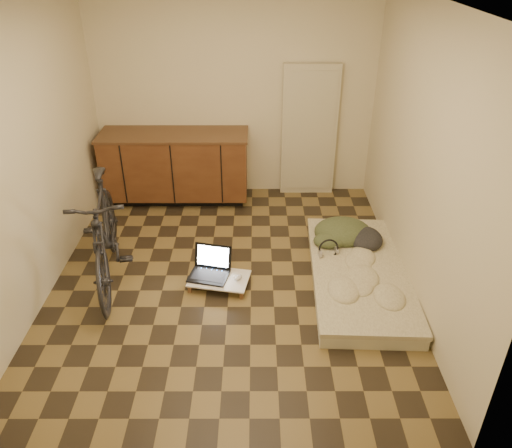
{
  "coord_description": "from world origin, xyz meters",
  "views": [
    {
      "loc": [
        0.26,
        -4.15,
        3.05
      ],
      "look_at": [
        0.27,
        0.11,
        0.55
      ],
      "focal_mm": 35.0,
      "sensor_mm": 36.0,
      "label": 1
    }
  ],
  "objects_px": {
    "futon": "(359,274)",
    "lap_desk": "(219,279)",
    "laptop": "(210,270)",
    "bicycle": "(104,228)"
  },
  "relations": [
    {
      "from": "lap_desk",
      "to": "laptop",
      "type": "distance_m",
      "value": 0.13
    },
    {
      "from": "bicycle",
      "to": "lap_desk",
      "type": "xyz_separation_m",
      "value": [
        1.1,
        -0.14,
        -0.5
      ]
    },
    {
      "from": "bicycle",
      "to": "laptop",
      "type": "xyz_separation_m",
      "value": [
        1.01,
        -0.08,
        -0.44
      ]
    },
    {
      "from": "laptop",
      "to": "lap_desk",
      "type": "bearing_deg",
      "value": -22.97
    },
    {
      "from": "futon",
      "to": "laptop",
      "type": "bearing_deg",
      "value": -177.61
    },
    {
      "from": "futon",
      "to": "lap_desk",
      "type": "height_order",
      "value": "futon"
    },
    {
      "from": "lap_desk",
      "to": "laptop",
      "type": "bearing_deg",
      "value": 154.8
    },
    {
      "from": "futon",
      "to": "lap_desk",
      "type": "xyz_separation_m",
      "value": [
        -1.4,
        -0.07,
        -0.0
      ]
    },
    {
      "from": "futon",
      "to": "laptop",
      "type": "distance_m",
      "value": 1.49
    },
    {
      "from": "bicycle",
      "to": "lap_desk",
      "type": "bearing_deg",
      "value": -18.47
    }
  ]
}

